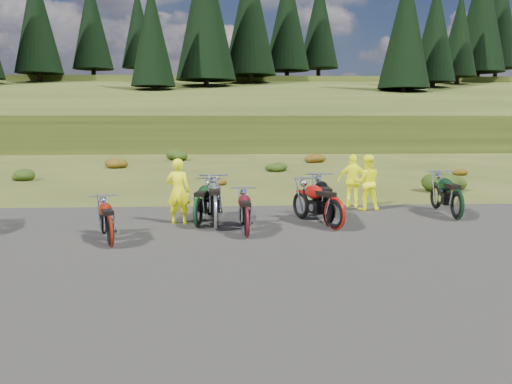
{
  "coord_description": "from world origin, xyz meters",
  "views": [
    {
      "loc": [
        0.19,
        -11.25,
        2.7
      ],
      "look_at": [
        0.79,
        0.66,
        0.95
      ],
      "focal_mm": 35.0,
      "sensor_mm": 36.0,
      "label": 1
    }
  ],
  "objects": [
    {
      "name": "shrub_7",
      "position": [
        8.3,
        7.1,
        0.46
      ],
      "size": [
        1.56,
        1.56,
        0.92
      ],
      "primitive_type": "ellipsoid",
      "color": "black",
      "rests_on": "ground"
    },
    {
      "name": "person_right_b",
      "position": [
        3.93,
        3.73,
        0.8
      ],
      "size": [
        1.01,
        0.6,
        1.61
      ],
      "primitive_type": "imported",
      "rotation": [
        0.0,
        0.0,
        2.91
      ],
      "color": "#F8FE0D",
      "rests_on": "ground"
    },
    {
      "name": "motorcycle_1",
      "position": [
        -2.35,
        -0.89,
        0.0
      ],
      "size": [
        1.24,
        1.99,
        0.99
      ],
      "primitive_type": null,
      "rotation": [
        0.0,
        0.0,
        1.93
      ],
      "color": "maroon",
      "rests_on": "ground"
    },
    {
      "name": "conifer_25",
      "position": [
        15.0,
        74.0,
        18.66
      ],
      "size": [
        6.6,
        6.6,
        17.0
      ],
      "color": "black",
      "rests_on": "ground"
    },
    {
      "name": "shrub_1",
      "position": [
        -9.1,
        11.3,
        0.31
      ],
      "size": [
        1.03,
        1.03,
        0.61
      ],
      "primitive_type": "ellipsoid",
      "color": "black",
      "rests_on": "ground"
    },
    {
      "name": "shrub_8",
      "position": [
        11.2,
        12.4,
        0.23
      ],
      "size": [
        0.77,
        0.77,
        0.45
      ],
      "primitive_type": "ellipsoid",
      "color": "#68380D",
      "rests_on": "ground"
    },
    {
      "name": "conifer_18",
      "position": [
        -27.0,
        63.0,
        16.66
      ],
      "size": [
        6.6,
        6.6,
        17.0
      ],
      "color": "black",
      "rests_on": "ground"
    },
    {
      "name": "motorcycle_4",
      "position": [
        0.54,
        -0.18,
        0.0
      ],
      "size": [
        0.74,
        2.0,
        1.03
      ],
      "primitive_type": null,
      "rotation": [
        0.0,
        0.0,
        1.61
      ],
      "color": "#550E17",
      "rests_on": "ground"
    },
    {
      "name": "hill_plateau",
      "position": [
        0.0,
        110.0,
        0.0
      ],
      "size": [
        300.0,
        90.0,
        9.17
      ],
      "primitive_type": "cube",
      "color": "#2C3B13",
      "rests_on": "ground"
    },
    {
      "name": "person_right_a",
      "position": [
        4.18,
        3.14,
        0.82
      ],
      "size": [
        0.82,
        0.65,
        1.64
      ],
      "primitive_type": "imported",
      "rotation": [
        0.0,
        0.0,
        3.1
      ],
      "color": "#F8FE0D",
      "rests_on": "ground"
    },
    {
      "name": "conifer_21",
      "position": [
        -9.0,
        50.0,
        12.56
      ],
      "size": [
        5.28,
        5.28,
        14.0
      ],
      "color": "black",
      "rests_on": "ground"
    },
    {
      "name": "shrub_4",
      "position": [
        -0.4,
        9.2,
        0.23
      ],
      "size": [
        0.77,
        0.77,
        0.45
      ],
      "primitive_type": "ellipsoid",
      "color": "#68380D",
      "rests_on": "ground"
    },
    {
      "name": "conifer_20",
      "position": [
        -15.0,
        75.0,
        17.65
      ],
      "size": [
        5.72,
        5.72,
        15.0
      ],
      "color": "black",
      "rests_on": "ground"
    },
    {
      "name": "motorcycle_3",
      "position": [
        -0.2,
        0.72,
        0.0
      ],
      "size": [
        0.92,
        2.39,
        1.23
      ],
      "primitive_type": null,
      "rotation": [
        0.0,
        0.0,
        1.63
      ],
      "color": "#B6B7BB",
      "rests_on": "ground"
    },
    {
      "name": "shrub_6",
      "position": [
        5.4,
        19.8,
        0.38
      ],
      "size": [
        1.3,
        1.3,
        0.77
      ],
      "primitive_type": "ellipsoid",
      "color": "#68380D",
      "rests_on": "ground"
    },
    {
      "name": "conifer_24",
      "position": [
        9.0,
        68.0,
        18.16
      ],
      "size": [
        7.04,
        7.04,
        18.0
      ],
      "color": "black",
      "rests_on": "ground"
    },
    {
      "name": "gravel_pad",
      "position": [
        0.0,
        -2.0,
        0.0
      ],
      "size": [
        20.0,
        12.0,
        0.04
      ],
      "primitive_type": "cube",
      "color": "black",
      "rests_on": "ground"
    },
    {
      "name": "shrub_5",
      "position": [
        2.5,
        14.5,
        0.31
      ],
      "size": [
        1.03,
        1.03,
        0.61
      ],
      "primitive_type": "ellipsoid",
      "color": "black",
      "rests_on": "ground"
    },
    {
      "name": "hill_slope",
      "position": [
        0.0,
        50.0,
        0.0
      ],
      "size": [
        300.0,
        45.97,
        9.37
      ],
      "primitive_type": null,
      "rotation": [
        0.14,
        0.0,
        0.0
      ],
      "color": "#2C3B13",
      "rests_on": "ground"
    },
    {
      "name": "conifer_27",
      "position": [
        27.0,
        55.0,
        14.06
      ],
      "size": [
        5.72,
        5.72,
        15.0
      ],
      "color": "black",
      "rests_on": "ground"
    },
    {
      "name": "conifer_22",
      "position": [
        -3.0,
        56.0,
        16.77
      ],
      "size": [
        7.92,
        7.92,
        20.0
      ],
      "color": "black",
      "rests_on": "ground"
    },
    {
      "name": "conifer_19",
      "position": [
        -21.0,
        69.0,
        17.36
      ],
      "size": [
        6.16,
        6.16,
        16.0
      ],
      "color": "black",
      "rests_on": "ground"
    },
    {
      "name": "conifer_28",
      "position": [
        33.0,
        61.0,
        14.76
      ],
      "size": [
        5.28,
        5.28,
        14.0
      ],
      "color": "black",
      "rests_on": "ground"
    },
    {
      "name": "shrub_2",
      "position": [
        -6.2,
        16.6,
        0.38
      ],
      "size": [
        1.3,
        1.3,
        0.77
      ],
      "primitive_type": "ellipsoid",
      "color": "#68380D",
      "rests_on": "ground"
    },
    {
      "name": "motorcycle_7",
      "position": [
        6.22,
        1.57,
        0.0
      ],
      "size": [
        0.87,
        2.34,
        1.21
      ],
      "primitive_type": null,
      "rotation": [
        0.0,
        0.0,
        1.53
      ],
      "color": "black",
      "rests_on": "ground"
    },
    {
      "name": "conifer_30",
      "position": [
        45.0,
        73.0,
        19.66
      ],
      "size": [
        7.48,
        7.48,
        19.0
      ],
      "color": "black",
      "rests_on": "ground"
    },
    {
      "name": "motorcycle_6",
      "position": [
        2.7,
        0.49,
        0.0
      ],
      "size": [
        1.64,
        2.38,
        1.19
      ],
      "primitive_type": null,
      "rotation": [
        0.0,
        0.0,
        2.0
      ],
      "color": "#9B130B",
      "rests_on": "ground"
    },
    {
      "name": "person_middle",
      "position": [
        -1.16,
        1.46,
        0.84
      ],
      "size": [
        0.68,
        0.52,
        1.68
      ],
      "primitive_type": "imported",
      "rotation": [
        0.0,
        0.0,
        2.94
      ],
      "color": "#F8FE0D",
      "rests_on": "ground"
    },
    {
      "name": "conifer_29",
      "position": [
        39.0,
        67.0,
        18.97
      ],
      "size": [
        7.92,
        7.92,
        20.0
      ],
      "color": "black",
      "rests_on": "ground"
    },
    {
      "name": "conifer_26",
      "position": [
        21.0,
        49.0,
        13.37
      ],
      "size": [
        6.16,
        6.16,
        16.0
      ],
      "color": "black",
      "rests_on": "ground"
    },
    {
      "name": "shrub_3",
      "position": [
        -3.3,
        21.9,
        0.46
      ],
      "size": [
        1.56,
        1.56,
        0.92
      ],
      "primitive_type": "ellipsoid",
      "color": "black",
      "rests_on": "ground"
    },
    {
      "name": "conifer_23",
      "position": [
        3.0,
        62.0,
        17.47
      ],
      "size": [
        7.48,
        7.48,
        19.0
      ],
      "color": "black",
      "rests_on": "ground"
    },
    {
      "name": "motorcycle_5",
      "position": [
        2.61,
        0.91,
        0.0
      ],
      "size": [
        0.79,
        2.35,
        1.23
      ],
      "primitive_type": null,
      "rotation": [
        0.0,
        0.0,
        1.57
      ],
      "color": "black",
      "rests_on": "ground"
    },
    {
      "name": "ground",
      "position": [
        0.0,
        0.0,
        0.0
      ],
      "size": [
        300.0,
        300.0,
        0.0
      ],
      "primitive_type": "plane",
      "color": "#374015",
      "rests_on": "ground"
    },
    {
      "name": "motorcycle_2",
      "position": [
        -0.64,
        0.97,
        0.0
      ],
      "size": [
        1.07,
        2.24,
        1.13
      ],
      "primitive_type": null,
      "rotation": [
        0.0,
        0.0,
        1.4
      ],
      "color": "#0E3413",
      "rests_on": "ground"
    }
  ]
}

